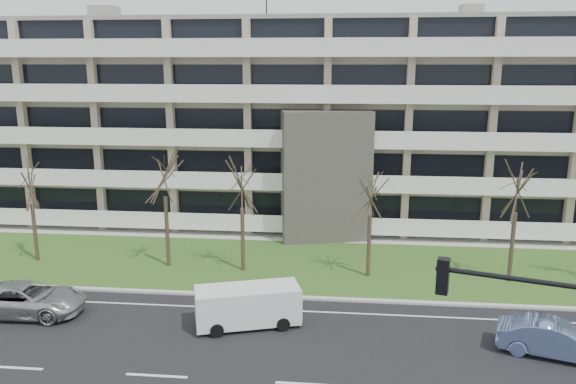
# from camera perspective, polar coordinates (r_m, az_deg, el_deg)

# --- Properties ---
(ground) EXTENTS (160.00, 160.00, 0.00)m
(ground) POSITION_cam_1_polar(r_m,az_deg,el_deg) (22.90, 2.00, -18.94)
(ground) COLOR black
(ground) RESTS_ON ground
(grass_verge) EXTENTS (90.00, 10.00, 0.06)m
(grass_verge) POSITION_cam_1_polar(r_m,az_deg,el_deg) (34.60, 3.44, -7.47)
(grass_verge) COLOR #2E511B
(grass_verge) RESTS_ON ground
(curb) EXTENTS (90.00, 0.35, 0.12)m
(curb) POSITION_cam_1_polar(r_m,az_deg,el_deg) (29.96, 3.03, -10.75)
(curb) COLOR #B2B2AD
(curb) RESTS_ON ground
(sidewalk) EXTENTS (90.00, 2.00, 0.08)m
(sidewalk) POSITION_cam_1_polar(r_m,az_deg,el_deg) (39.79, 3.77, -4.70)
(sidewalk) COLOR #B2B2AD
(sidewalk) RESTS_ON ground
(lane_edge_line) EXTENTS (90.00, 0.12, 0.01)m
(lane_edge_line) POSITION_cam_1_polar(r_m,az_deg,el_deg) (28.61, 2.88, -12.05)
(lane_edge_line) COLOR white
(lane_edge_line) RESTS_ON ground
(apartment_building) EXTENTS (60.50, 15.10, 18.75)m
(apartment_building) POSITION_cam_1_polar(r_m,az_deg,el_deg) (44.96, 4.22, 7.21)
(apartment_building) COLOR #BCAD92
(apartment_building) RESTS_ON ground
(silver_pickup) EXTENTS (5.76, 2.82, 1.58)m
(silver_pickup) POSITION_cam_1_polar(r_m,az_deg,el_deg) (30.85, -25.04, -9.82)
(silver_pickup) COLOR #B1B4B8
(silver_pickup) RESTS_ON ground
(blue_sedan) EXTENTS (4.89, 2.90, 1.52)m
(blue_sedan) POSITION_cam_1_polar(r_m,az_deg,el_deg) (26.90, 25.45, -13.31)
(blue_sedan) COLOR #687CB5
(blue_sedan) RESTS_ON ground
(white_van) EXTENTS (5.18, 3.16, 1.89)m
(white_van) POSITION_cam_1_polar(r_m,az_deg,el_deg) (26.87, -3.99, -11.16)
(white_van) COLOR white
(white_van) RESTS_ON ground
(traffic_signal) EXTENTS (5.57, 1.97, 6.70)m
(traffic_signal) POSITION_cam_1_polar(r_m,az_deg,el_deg) (17.86, 26.61, -14.29)
(traffic_signal) COLOR black
(traffic_signal) RESTS_ON ground
(tree_1) EXTENTS (3.28, 3.28, 6.56)m
(tree_1) POSITION_cam_1_polar(r_m,az_deg,el_deg) (37.48, -24.77, 0.99)
(tree_1) COLOR #382B21
(tree_1) RESTS_ON ground
(tree_2) EXTENTS (3.89, 3.89, 7.79)m
(tree_2) POSITION_cam_1_polar(r_m,az_deg,el_deg) (33.69, -12.48, 2.33)
(tree_2) COLOR #382B21
(tree_2) RESTS_ON ground
(tree_3) EXTENTS (3.46, 3.46, 6.91)m
(tree_3) POSITION_cam_1_polar(r_m,az_deg,el_deg) (32.39, -4.73, 0.93)
(tree_3) COLOR #382B21
(tree_3) RESTS_ON ground
(tree_4) EXTENTS (3.30, 3.30, 6.61)m
(tree_4) POSITION_cam_1_polar(r_m,az_deg,el_deg) (31.77, 8.40, 0.16)
(tree_4) COLOR #382B21
(tree_4) RESTS_ON ground
(tree_5) EXTENTS (3.62, 3.62, 7.24)m
(tree_5) POSITION_cam_1_polar(r_m,az_deg,el_deg) (32.98, 22.30, 0.67)
(tree_5) COLOR #382B21
(tree_5) RESTS_ON ground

